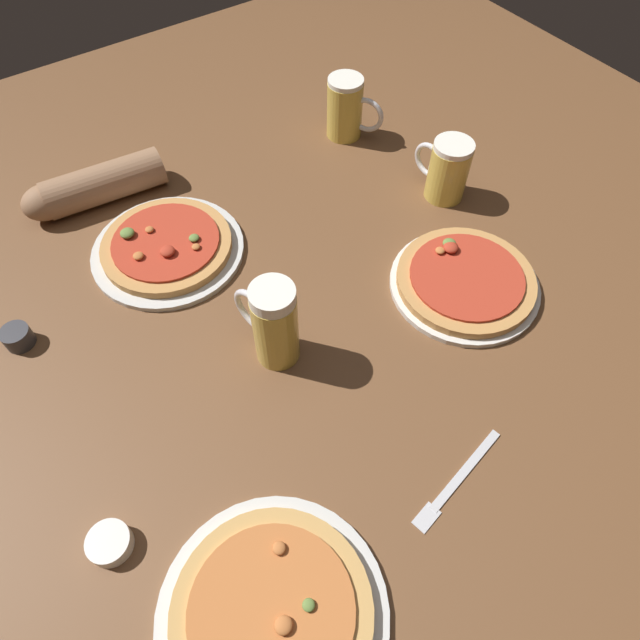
{
  "coord_description": "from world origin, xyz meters",
  "views": [
    {
      "loc": [
        -0.35,
        -0.5,
        0.87
      ],
      "look_at": [
        0.0,
        0.0,
        0.02
      ],
      "focal_mm": 31.35,
      "sensor_mm": 36.0,
      "label": 1
    }
  ],
  "objects_px": {
    "pizza_plate_near": "(465,281)",
    "ramekin_sauce": "(110,543)",
    "diner_arm": "(90,188)",
    "beer_mug_amber": "(447,170)",
    "fork_left": "(457,480)",
    "beer_mug_pale": "(273,323)",
    "ramekin_butter": "(18,337)",
    "beer_mug_dark": "(346,108)",
    "pizza_plate_far": "(167,247)",
    "pizza_plate_side": "(272,613)"
  },
  "relations": [
    {
      "from": "ramekin_sauce",
      "to": "ramekin_butter",
      "type": "height_order",
      "value": "ramekin_butter"
    },
    {
      "from": "pizza_plate_near",
      "to": "fork_left",
      "type": "relative_size",
      "value": 1.39
    },
    {
      "from": "pizza_plate_near",
      "to": "ramekin_sauce",
      "type": "bearing_deg",
      "value": -174.97
    },
    {
      "from": "beer_mug_amber",
      "to": "pizza_plate_far",
      "type": "bearing_deg",
      "value": 162.16
    },
    {
      "from": "pizza_plate_side",
      "to": "beer_mug_pale",
      "type": "xyz_separation_m",
      "value": [
        0.24,
        0.37,
        0.07
      ]
    },
    {
      "from": "pizza_plate_side",
      "to": "diner_arm",
      "type": "distance_m",
      "value": 0.95
    },
    {
      "from": "ramekin_sauce",
      "to": "pizza_plate_side",
      "type": "bearing_deg",
      "value": -55.4
    },
    {
      "from": "beer_mug_dark",
      "to": "ramekin_butter",
      "type": "distance_m",
      "value": 0.89
    },
    {
      "from": "fork_left",
      "to": "pizza_plate_side",
      "type": "bearing_deg",
      "value": 179.13
    },
    {
      "from": "beer_mug_dark",
      "to": "fork_left",
      "type": "bearing_deg",
      "value": -114.99
    },
    {
      "from": "beer_mug_amber",
      "to": "beer_mug_pale",
      "type": "xyz_separation_m",
      "value": [
        -0.54,
        -0.15,
        0.02
      ]
    },
    {
      "from": "fork_left",
      "to": "beer_mug_amber",
      "type": "bearing_deg",
      "value": 50.01
    },
    {
      "from": "pizza_plate_far",
      "to": "diner_arm",
      "type": "bearing_deg",
      "value": 105.93
    },
    {
      "from": "beer_mug_dark",
      "to": "ramekin_sauce",
      "type": "relative_size",
      "value": 2.29
    },
    {
      "from": "beer_mug_amber",
      "to": "fork_left",
      "type": "bearing_deg",
      "value": -129.99
    },
    {
      "from": "beer_mug_pale",
      "to": "ramekin_sauce",
      "type": "bearing_deg",
      "value": -158.46
    },
    {
      "from": "pizza_plate_near",
      "to": "beer_mug_amber",
      "type": "relative_size",
      "value": 2.1
    },
    {
      "from": "pizza_plate_near",
      "to": "pizza_plate_side",
      "type": "bearing_deg",
      "value": -155.72
    },
    {
      "from": "ramekin_sauce",
      "to": "fork_left",
      "type": "height_order",
      "value": "ramekin_sauce"
    },
    {
      "from": "pizza_plate_near",
      "to": "ramekin_sauce",
      "type": "xyz_separation_m",
      "value": [
        -0.78,
        -0.07,
        -0.0
      ]
    },
    {
      "from": "pizza_plate_near",
      "to": "diner_arm",
      "type": "xyz_separation_m",
      "value": [
        -0.51,
        0.66,
        0.03
      ]
    },
    {
      "from": "pizza_plate_far",
      "to": "beer_mug_dark",
      "type": "relative_size",
      "value": 2.12
    },
    {
      "from": "beer_mug_amber",
      "to": "fork_left",
      "type": "relative_size",
      "value": 0.66
    },
    {
      "from": "pizza_plate_far",
      "to": "pizza_plate_near",
      "type": "bearing_deg",
      "value": -43.39
    },
    {
      "from": "fork_left",
      "to": "diner_arm",
      "type": "height_order",
      "value": "diner_arm"
    },
    {
      "from": "beer_mug_dark",
      "to": "diner_arm",
      "type": "distance_m",
      "value": 0.62
    },
    {
      "from": "beer_mug_pale",
      "to": "diner_arm",
      "type": "bearing_deg",
      "value": 102.04
    },
    {
      "from": "pizza_plate_far",
      "to": "pizza_plate_side",
      "type": "distance_m",
      "value": 0.73
    },
    {
      "from": "diner_arm",
      "to": "pizza_plate_far",
      "type": "bearing_deg",
      "value": -74.07
    },
    {
      "from": "pizza_plate_far",
      "to": "beer_mug_pale",
      "type": "xyz_separation_m",
      "value": [
        0.06,
        -0.34,
        0.07
      ]
    },
    {
      "from": "beer_mug_amber",
      "to": "beer_mug_pale",
      "type": "bearing_deg",
      "value": -164.77
    },
    {
      "from": "beer_mug_pale",
      "to": "pizza_plate_far",
      "type": "bearing_deg",
      "value": 99.28
    },
    {
      "from": "pizza_plate_side",
      "to": "beer_mug_pale",
      "type": "relative_size",
      "value": 1.79
    },
    {
      "from": "pizza_plate_far",
      "to": "beer_mug_dark",
      "type": "distance_m",
      "value": 0.56
    },
    {
      "from": "pizza_plate_near",
      "to": "beer_mug_amber",
      "type": "distance_m",
      "value": 0.28
    },
    {
      "from": "ramekin_butter",
      "to": "beer_mug_amber",
      "type": "bearing_deg",
      "value": -8.67
    },
    {
      "from": "diner_arm",
      "to": "beer_mug_dark",
      "type": "bearing_deg",
      "value": -11.24
    },
    {
      "from": "pizza_plate_side",
      "to": "beer_mug_amber",
      "type": "relative_size",
      "value": 2.29
    },
    {
      "from": "pizza_plate_near",
      "to": "fork_left",
      "type": "bearing_deg",
      "value": -134.78
    },
    {
      "from": "ramekin_sauce",
      "to": "diner_arm",
      "type": "distance_m",
      "value": 0.77
    },
    {
      "from": "beer_mug_dark",
      "to": "beer_mug_amber",
      "type": "bearing_deg",
      "value": -80.47
    },
    {
      "from": "beer_mug_dark",
      "to": "beer_mug_pale",
      "type": "height_order",
      "value": "beer_mug_pale"
    },
    {
      "from": "pizza_plate_near",
      "to": "pizza_plate_far",
      "type": "relative_size",
      "value": 0.94
    },
    {
      "from": "ramekin_sauce",
      "to": "fork_left",
      "type": "xyz_separation_m",
      "value": [
        0.49,
        -0.22,
        -0.01
      ]
    },
    {
      "from": "pizza_plate_side",
      "to": "ramekin_butter",
      "type": "bearing_deg",
      "value": 102.55
    },
    {
      "from": "beer_mug_amber",
      "to": "ramekin_butter",
      "type": "distance_m",
      "value": 0.93
    },
    {
      "from": "beer_mug_dark",
      "to": "ramekin_butter",
      "type": "xyz_separation_m",
      "value": [
        -0.87,
        -0.16,
        -0.06
      ]
    },
    {
      "from": "diner_arm",
      "to": "ramekin_butter",
      "type": "bearing_deg",
      "value": -132.2
    },
    {
      "from": "fork_left",
      "to": "ramekin_sauce",
      "type": "bearing_deg",
      "value": 155.81
    },
    {
      "from": "beer_mug_dark",
      "to": "ramekin_butter",
      "type": "relative_size",
      "value": 2.81
    }
  ]
}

